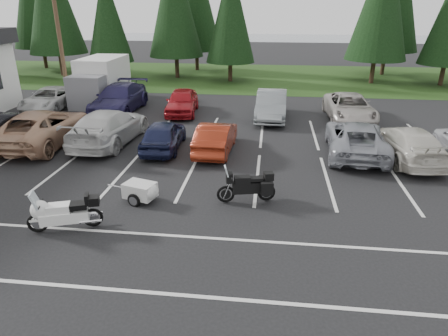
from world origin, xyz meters
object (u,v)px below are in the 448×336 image
car_near_3 (109,127)px  touring_motorcycle (64,210)px  car_near_5 (216,137)px  car_near_7 (407,144)px  box_truck (98,81)px  car_far_2 (182,101)px  utility_pole (58,31)px  adventure_motorcycle (246,183)px  car_near_6 (356,138)px  car_far_0 (50,99)px  cargo_trailer (140,192)px  car_far_4 (350,108)px  car_far_1 (119,98)px  car_near_1 (8,127)px  car_near_2 (43,127)px  car_far_3 (271,105)px  car_near_4 (163,135)px

car_near_3 → touring_motorcycle: bearing=105.9°
car_near_5 → car_near_7: bearing=-178.0°
box_truck → car_far_2: 6.60m
utility_pole → box_truck: 3.85m
box_truck → car_far_2: bearing=-19.3°
car_near_3 → car_near_7: bearing=-179.1°
car_far_2 → adventure_motorcycle: 12.31m
car_near_6 → adventure_motorcycle: 6.95m
adventure_motorcycle → car_near_5: bearing=96.6°
car_far_0 → cargo_trailer: 15.30m
box_truck → car_near_3: box_truck is taller
touring_motorcycle → cargo_trailer: 2.65m
car_far_4 → touring_motorcycle: car_far_4 is taller
box_truck → car_far_4: 16.34m
car_far_2 → car_far_1: bearing=175.6°
utility_pole → car_far_0: utility_pole is taller
box_truck → car_near_6: box_truck is taller
car_near_1 → box_truck: bearing=-91.5°
car_near_2 → car_near_6: (14.63, 0.29, -0.09)m
car_near_1 → car_far_1: size_ratio=0.79×
car_far_0 → cargo_trailer: (9.68, -11.85, -0.33)m
car_far_2 → car_near_7: bearing=-35.4°
car_near_7 → adventure_motorcycle: (-6.59, -4.82, -0.04)m
car_near_1 → car_far_3: 13.92m
car_near_1 → car_near_3: car_near_3 is taller
car_near_3 → touring_motorcycle: car_near_3 is taller
box_truck → car_far_0: (-2.39, -2.11, -0.77)m
car_near_5 → cargo_trailer: size_ratio=2.76×
car_near_4 → car_near_3: bearing=-14.3°
car_near_7 → car_far_1: size_ratio=0.86×
car_near_4 → car_far_4: bearing=-149.5°
car_far_0 → box_truck: bearing=40.9°
car_far_0 → car_far_3: 14.04m
car_far_1 → cargo_trailer: (5.07, -11.73, -0.49)m
box_truck → cargo_trailer: 15.79m
car_far_4 → box_truck: bearing=169.3°
utility_pole → car_far_3: 14.35m
car_near_3 → box_truck: bearing=-60.6°
car_far_3 → car_far_4: car_far_3 is taller
box_truck → car_far_4: (16.13, -2.53, -0.71)m
box_truck → car_far_2: size_ratio=1.28×
car_near_6 → adventure_motorcycle: size_ratio=2.39×
car_near_2 → box_truck: bearing=-85.8°
car_near_3 → car_near_6: bearing=-177.4°
car_near_3 → touring_motorcycle: (1.73, -7.92, -0.15)m
box_truck → car_near_3: size_ratio=1.00×
car_far_2 → car_far_4: size_ratio=0.82×
car_near_5 → car_near_7: car_near_7 is taller
car_near_6 → car_near_7: bearing=172.2°
car_near_3 → cargo_trailer: size_ratio=3.78×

